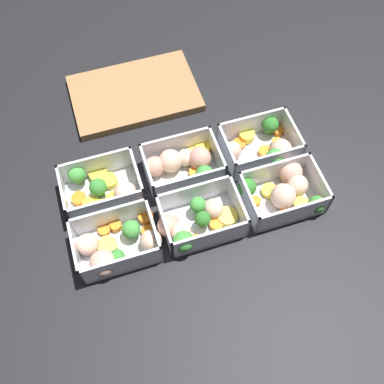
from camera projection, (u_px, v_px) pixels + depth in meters
ground_plane at (192, 197)px, 0.90m from camera, size 4.00×4.00×0.00m
container_near_left at (116, 245)px, 0.82m from camera, size 0.16×0.13×0.06m
container_near_center at (195, 222)px, 0.84m from camera, size 0.17×0.11×0.06m
container_near_right at (285, 190)px, 0.87m from camera, size 0.15×0.13×0.06m
container_far_left at (103, 189)px, 0.88m from camera, size 0.15×0.12×0.06m
container_far_center at (183, 165)px, 0.91m from camera, size 0.16×0.13×0.06m
container_far_right at (263, 146)px, 0.93m from camera, size 0.15×0.12×0.06m
cutting_board at (135, 93)px, 1.02m from camera, size 0.28×0.18×0.02m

